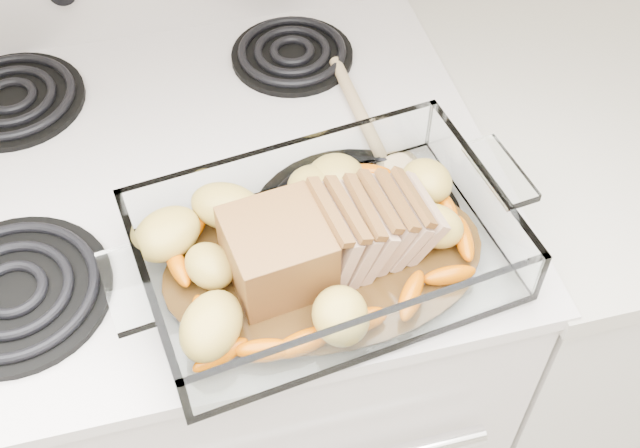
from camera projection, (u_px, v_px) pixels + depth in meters
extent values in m
cube|color=silver|center=(212.00, 357.00, 1.36)|extent=(0.76, 0.65, 0.92)
cube|color=silver|center=(173.00, 167.00, 1.00)|extent=(0.78, 0.67, 0.02)
cylinder|color=black|center=(15.00, 294.00, 0.86)|extent=(0.21, 0.21, 0.01)
cylinder|color=black|center=(355.00, 227.00, 0.92)|extent=(0.25, 0.25, 0.01)
cylinder|color=black|center=(12.00, 101.00, 1.06)|extent=(0.19, 0.19, 0.01)
cylinder|color=black|center=(292.00, 56.00, 1.12)|extent=(0.17, 0.17, 0.01)
cube|color=silver|center=(571.00, 282.00, 1.47)|extent=(0.55, 0.65, 0.90)
cube|color=white|center=(325.00, 263.00, 0.88)|extent=(0.38, 0.25, 0.01)
cube|color=white|center=(356.00, 339.00, 0.77)|extent=(0.38, 0.01, 0.07)
cube|color=white|center=(298.00, 162.00, 0.92)|extent=(0.38, 0.01, 0.07)
cube|color=white|center=(146.00, 278.00, 0.82)|extent=(0.01, 0.25, 0.07)
cube|color=white|center=(491.00, 209.00, 0.88)|extent=(0.01, 0.25, 0.07)
cylinder|color=#3D270F|center=(325.00, 260.00, 0.87)|extent=(0.22, 0.22, 0.00)
cube|color=brown|center=(276.00, 247.00, 0.83)|extent=(0.10, 0.10, 0.08)
cube|color=tan|center=(329.00, 238.00, 0.84)|extent=(0.04, 0.10, 0.08)
cube|color=tan|center=(347.00, 236.00, 0.85)|extent=(0.04, 0.09, 0.07)
cube|color=tan|center=(364.00, 233.00, 0.85)|extent=(0.04, 0.09, 0.07)
cube|color=tan|center=(381.00, 230.00, 0.86)|extent=(0.05, 0.09, 0.07)
cube|color=tan|center=(398.00, 228.00, 0.86)|extent=(0.05, 0.09, 0.06)
cube|color=tan|center=(415.00, 225.00, 0.86)|extent=(0.05, 0.09, 0.06)
ellipsoid|color=#CB5900|center=(195.00, 350.00, 0.79)|extent=(0.06, 0.02, 0.02)
ellipsoid|color=#CB5900|center=(456.00, 294.00, 0.83)|extent=(0.06, 0.02, 0.02)
ellipsoid|color=#CB5900|center=(460.00, 212.00, 0.90)|extent=(0.06, 0.02, 0.02)
ellipsoid|color=#CB5900|center=(168.00, 254.00, 0.87)|extent=(0.06, 0.02, 0.02)
ellipsoid|color=#A78A32|center=(162.00, 220.00, 0.88)|extent=(0.07, 0.06, 0.05)
ellipsoid|color=#A78A32|center=(323.00, 182.00, 0.91)|extent=(0.07, 0.06, 0.05)
ellipsoid|color=#A78A32|center=(447.00, 239.00, 0.86)|extent=(0.07, 0.06, 0.05)
cylinder|color=tan|center=(358.00, 109.00, 1.04)|extent=(0.02, 0.20, 0.02)
ellipsoid|color=tan|center=(399.00, 170.00, 0.97)|extent=(0.05, 0.07, 0.02)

